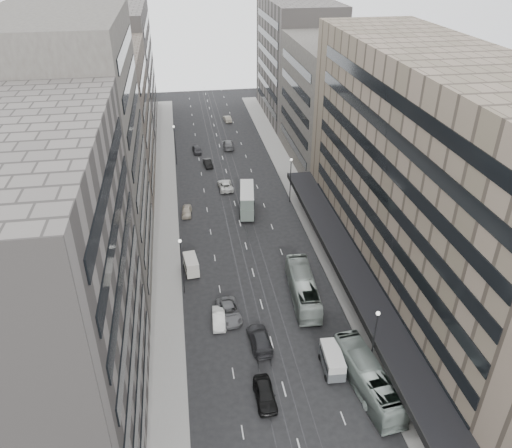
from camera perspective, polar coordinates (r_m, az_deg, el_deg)
ground at (r=59.14m, az=1.97°, el=-14.01°), size 220.00×220.00×0.00m
sidewalk_right at (r=91.40m, az=4.93°, el=3.40°), size 4.00×125.00×0.15m
sidewalk_left at (r=89.10m, az=-10.25°, el=2.24°), size 4.00×125.00×0.15m
department_store at (r=63.60m, az=20.17°, el=3.87°), size 19.20×60.00×30.00m
building_right_mid at (r=102.44m, az=8.61°, el=13.38°), size 15.00×28.00×24.00m
building_right_far at (r=129.94m, az=4.71°, el=18.11°), size 15.00×32.00×28.00m
building_left_a at (r=44.42m, az=-24.20°, el=-9.19°), size 15.00×28.00×30.00m
building_left_b at (r=66.36m, az=-19.77°, el=7.01°), size 15.00×26.00×34.00m
building_left_c at (r=92.92m, az=-16.94°, el=10.97°), size 15.00×28.00×25.00m
building_left_d at (r=124.12m, az=-15.52°, el=16.59°), size 15.00×38.00×28.00m
lamp_right_near at (r=54.48m, az=13.41°, el=-12.23°), size 0.44×0.44×8.32m
lamp_right_far at (r=86.49m, az=3.98°, el=5.58°), size 0.44×0.44×8.32m
lamp_left_near at (r=64.48m, az=-8.51°, el=-4.11°), size 0.44×0.44×8.32m
lamp_left_far at (r=102.95m, az=-9.27°, el=9.41°), size 0.44×0.44×8.32m
bus_near at (r=55.01m, az=12.66°, el=-16.78°), size 4.16×12.17×3.32m
bus_far at (r=65.22m, az=5.39°, el=-7.25°), size 3.66×12.25×3.37m
double_decker at (r=84.20m, az=-1.03°, el=2.77°), size 3.36×8.21×4.36m
vw_microbus at (r=56.52m, az=8.72°, el=-15.09°), size 2.33×4.70×2.48m
panel_van at (r=70.31m, az=-7.42°, el=-4.62°), size 2.23×4.00×2.41m
sedan_0 at (r=53.50m, az=1.02°, el=-18.85°), size 2.04×4.95×1.68m
sedan_1 at (r=61.98m, az=-4.27°, el=-10.70°), size 1.76×4.39×1.42m
sedan_2 at (r=62.76m, az=-3.10°, el=-9.97°), size 3.09×5.74×1.53m
sedan_3 at (r=59.01m, az=0.44°, el=-13.01°), size 2.61×5.78×1.64m
sedan_4 at (r=85.01m, az=-7.92°, el=1.47°), size 1.97×4.15×1.37m
sedan_5 at (r=102.83m, az=-5.53°, el=6.93°), size 1.96×4.39×1.40m
sedan_6 at (r=93.13m, az=-3.51°, el=4.45°), size 2.70×5.44×1.48m
sedan_7 at (r=111.98m, az=-3.19°, el=9.09°), size 2.42×5.66×1.63m
sedan_8 at (r=109.85m, az=-6.78°, el=8.43°), size 2.01×4.24×1.40m
sedan_9 at (r=128.89m, az=-3.29°, el=11.93°), size 1.92×4.46×1.43m
pedestrian at (r=56.17m, az=14.91°, el=-16.95°), size 0.72×0.66×1.64m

